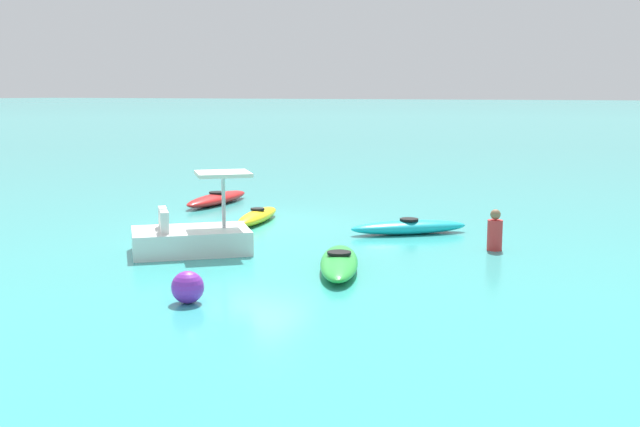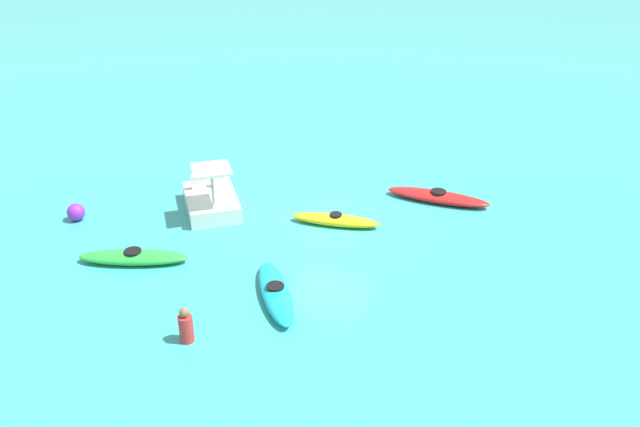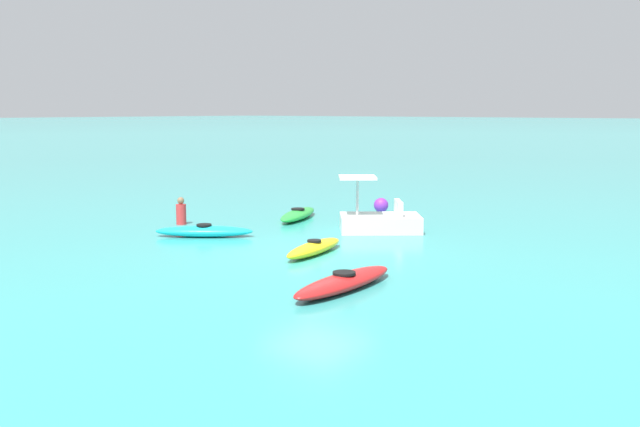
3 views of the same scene
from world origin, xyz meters
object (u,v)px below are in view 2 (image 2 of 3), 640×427
at_px(kayak_green, 134,257).
at_px(buoy_purple, 76,212).
at_px(person_near_shore, 186,326).
at_px(kayak_cyan, 275,292).
at_px(kayak_yellow, 336,220).
at_px(pedal_boat_white, 211,200).
at_px(kayak_red, 438,197).

height_order(kayak_green, buoy_purple, buoy_purple).
bearing_deg(person_near_shore, kayak_cyan, -114.69).
xyz_separation_m(buoy_purple, person_near_shore, (-6.26, 3.49, 0.12)).
height_order(kayak_cyan, kayak_yellow, same).
height_order(kayak_cyan, buoy_purple, buoy_purple).
height_order(kayak_cyan, person_near_shore, person_near_shore).
height_order(pedal_boat_white, buoy_purple, pedal_boat_white).
bearing_deg(pedal_boat_white, buoy_purple, 33.51).
distance_m(kayak_green, kayak_yellow, 5.82).
xyz_separation_m(kayak_cyan, kayak_red, (-2.26, -6.80, -0.00)).
bearing_deg(pedal_boat_white, kayak_cyan, 139.16).
xyz_separation_m(pedal_boat_white, buoy_purple, (3.33, 2.21, -0.07)).
xyz_separation_m(pedal_boat_white, person_near_shore, (-2.93, 5.69, 0.05)).
height_order(kayak_green, kayak_yellow, same).
bearing_deg(kayak_yellow, kayak_cyan, 91.36).
bearing_deg(buoy_purple, kayak_yellow, -158.50).
xyz_separation_m(kayak_green, kayak_cyan, (-4.22, -0.05, 0.00)).
relative_size(kayak_cyan, pedal_boat_white, 0.95).
xyz_separation_m(kayak_cyan, buoy_purple, (7.30, -1.22, 0.10)).
relative_size(kayak_red, person_near_shore, 3.71).
distance_m(kayak_green, kayak_cyan, 4.22).
relative_size(kayak_yellow, person_near_shore, 3.05).
height_order(kayak_green, kayak_cyan, same).
bearing_deg(kayak_cyan, person_near_shore, 65.31).
bearing_deg(kayak_cyan, kayak_yellow, -88.64).
height_order(kayak_cyan, kayak_red, same).
height_order(kayak_red, buoy_purple, buoy_purple).
relative_size(kayak_green, kayak_yellow, 1.11).
distance_m(kayak_yellow, kayak_red, 3.61).
bearing_deg(kayak_red, kayak_yellow, 49.33).
xyz_separation_m(kayak_green, person_near_shore, (-3.18, 2.21, 0.22)).
bearing_deg(buoy_purple, kayak_red, -149.73).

